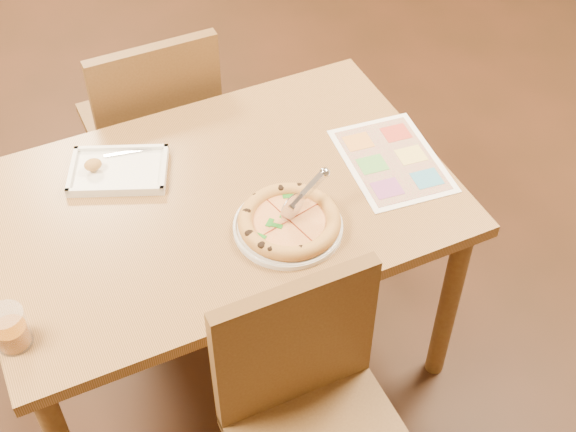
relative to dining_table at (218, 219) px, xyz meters
name	(u,v)px	position (x,y,z in m)	size (l,w,h in m)	color
dining_table	(218,219)	(0.00, 0.00, 0.00)	(1.30, 0.85, 0.72)	#9A673D
chair_near	(311,400)	(0.00, -0.60, -0.07)	(0.42, 0.42, 0.47)	brown
chair_far	(154,116)	(0.00, 0.60, -0.07)	(0.42, 0.42, 0.47)	brown
plate	(288,227)	(0.13, -0.19, 0.09)	(0.29, 0.29, 0.02)	silver
pizza	(289,221)	(0.13, -0.19, 0.11)	(0.28, 0.28, 0.04)	gold
pizza_cutter	(303,196)	(0.18, -0.18, 0.18)	(0.16, 0.07, 0.10)	silver
appetizer_tray	(117,171)	(-0.22, 0.21, 0.10)	(0.32, 0.28, 0.05)	white
glass_tumbler	(11,330)	(-0.61, -0.25, 0.13)	(0.09, 0.09, 0.11)	#87430A
menu	(392,160)	(0.52, -0.07, 0.09)	(0.26, 0.37, 0.01)	white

